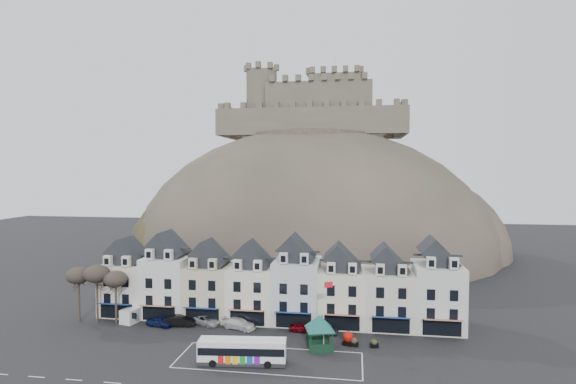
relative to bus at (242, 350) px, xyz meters
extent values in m
plane|color=black|center=(0.96, 0.23, -1.60)|extent=(300.00, 300.00, 0.00)
cube|color=silver|center=(2.96, 1.48, -1.60)|extent=(22.00, 7.50, 0.01)
cube|color=silver|center=(-22.84, 16.23, 2.40)|extent=(6.80, 8.00, 8.00)
cube|color=black|center=(-22.84, 16.23, 7.60)|extent=(6.80, 5.76, 2.80)
cube|color=silver|center=(-24.34, 12.63, 7.30)|extent=(1.20, 0.80, 1.60)
cube|color=silver|center=(-21.35, 12.63, 7.30)|extent=(1.20, 0.80, 1.60)
cube|color=black|center=(-22.84, 12.20, -0.30)|extent=(5.10, 0.06, 2.20)
cube|color=navy|center=(-22.84, 11.53, 1.00)|extent=(5.10, 1.29, 0.43)
cube|color=silver|center=(-16.04, 16.23, 3.00)|extent=(6.80, 8.00, 9.20)
cube|color=black|center=(-16.04, 16.23, 8.80)|extent=(6.80, 5.76, 2.80)
cube|color=silver|center=(-17.54, 12.63, 8.50)|extent=(1.20, 0.80, 1.60)
cube|color=silver|center=(-14.55, 12.63, 8.50)|extent=(1.20, 0.80, 1.60)
cube|color=black|center=(-16.04, 12.20, -0.30)|extent=(5.10, 0.06, 2.20)
cube|color=maroon|center=(-16.04, 11.53, 1.00)|extent=(5.10, 1.29, 0.43)
cube|color=beige|center=(-9.24, 16.23, 2.40)|extent=(6.80, 8.00, 8.00)
cube|color=black|center=(-9.24, 16.23, 7.60)|extent=(6.80, 5.76, 2.80)
cube|color=beige|center=(-10.74, 12.63, 7.30)|extent=(1.20, 0.80, 1.60)
cube|color=beige|center=(-7.75, 12.63, 7.30)|extent=(1.20, 0.80, 1.60)
cube|color=black|center=(-9.24, 12.20, -0.30)|extent=(5.10, 0.06, 2.20)
cube|color=navy|center=(-9.24, 11.53, 1.00)|extent=(5.10, 1.29, 0.43)
cube|color=white|center=(-2.44, 16.23, 2.40)|extent=(6.80, 8.00, 8.00)
cube|color=black|center=(-2.44, 16.23, 7.60)|extent=(6.80, 5.76, 2.80)
cube|color=white|center=(-3.94, 12.63, 7.30)|extent=(1.20, 0.80, 1.60)
cube|color=white|center=(-0.95, 12.63, 7.30)|extent=(1.20, 0.80, 1.60)
cube|color=black|center=(-2.44, 12.20, -0.30)|extent=(5.10, 0.06, 2.20)
cube|color=maroon|center=(-2.44, 11.53, 1.00)|extent=(5.10, 1.29, 0.43)
cube|color=silver|center=(4.36, 16.23, 3.00)|extent=(6.80, 8.00, 9.20)
cube|color=black|center=(4.36, 16.23, 8.80)|extent=(6.80, 5.76, 2.80)
cube|color=silver|center=(2.86, 12.63, 8.50)|extent=(1.20, 0.80, 1.60)
cube|color=silver|center=(5.85, 12.63, 8.50)|extent=(1.20, 0.80, 1.60)
cube|color=black|center=(4.36, 12.20, -0.30)|extent=(5.10, 0.06, 2.20)
cube|color=navy|center=(4.36, 11.53, 1.00)|extent=(5.10, 1.29, 0.43)
cube|color=#ECE7CC|center=(11.16, 16.23, 2.40)|extent=(6.80, 8.00, 8.00)
cube|color=black|center=(11.16, 16.23, 7.60)|extent=(6.80, 5.76, 2.80)
cube|color=#ECE7CC|center=(9.66, 12.63, 7.30)|extent=(1.20, 0.80, 1.60)
cube|color=#ECE7CC|center=(12.65, 12.63, 7.30)|extent=(1.20, 0.80, 1.60)
cube|color=black|center=(11.16, 12.20, -0.30)|extent=(5.10, 0.06, 2.20)
cube|color=maroon|center=(11.16, 11.53, 1.00)|extent=(5.10, 1.29, 0.43)
cube|color=beige|center=(17.96, 16.23, 2.40)|extent=(6.80, 8.00, 8.00)
cube|color=black|center=(17.96, 16.23, 7.60)|extent=(6.80, 5.76, 2.80)
cube|color=beige|center=(16.46, 12.63, 7.30)|extent=(1.20, 0.80, 1.60)
cube|color=beige|center=(19.45, 12.63, 7.30)|extent=(1.20, 0.80, 1.60)
cube|color=black|center=(17.96, 12.20, -0.30)|extent=(5.10, 0.06, 2.20)
cube|color=navy|center=(17.96, 11.53, 1.00)|extent=(5.10, 1.29, 0.43)
cube|color=silver|center=(24.76, 16.23, 3.00)|extent=(6.80, 8.00, 9.20)
cube|color=black|center=(24.76, 16.23, 8.80)|extent=(6.80, 5.76, 2.80)
cube|color=silver|center=(23.26, 12.63, 8.50)|extent=(1.20, 0.80, 1.60)
cube|color=silver|center=(26.25, 12.63, 8.50)|extent=(1.20, 0.80, 1.60)
cube|color=black|center=(24.76, 12.20, -0.30)|extent=(5.10, 0.06, 2.20)
cube|color=maroon|center=(24.76, 11.53, 1.00)|extent=(5.10, 1.29, 0.43)
ellipsoid|color=#36332A|center=(0.96, 70.23, -1.60)|extent=(96.00, 76.00, 68.00)
ellipsoid|color=#282F17|center=(-21.04, 64.23, -1.60)|extent=(52.00, 44.00, 42.00)
ellipsoid|color=#36332A|center=(24.96, 74.23, -1.60)|extent=(56.00, 48.00, 46.00)
ellipsoid|color=#282F17|center=(-3.04, 56.23, -1.60)|extent=(40.00, 28.00, 28.00)
ellipsoid|color=#36332A|center=(10.96, 58.23, -1.60)|extent=(36.00, 28.00, 24.00)
cylinder|color=#36332A|center=(0.96, 70.23, 29.40)|extent=(30.00, 30.00, 3.00)
cube|color=brown|center=(0.96, 66.23, 33.90)|extent=(48.00, 2.20, 7.00)
cube|color=brown|center=(0.96, 86.23, 33.90)|extent=(48.00, 2.20, 7.00)
cube|color=brown|center=(-23.04, 76.23, 33.90)|extent=(2.20, 22.00, 7.00)
cube|color=brown|center=(24.96, 76.23, 33.90)|extent=(2.20, 22.00, 7.00)
cube|color=brown|center=(2.96, 76.23, 39.40)|extent=(28.00, 18.00, 10.00)
cube|color=brown|center=(6.96, 78.23, 40.90)|extent=(14.00, 12.00, 13.00)
cylinder|color=brown|center=(-13.04, 72.23, 39.40)|extent=(8.40, 8.40, 18.00)
cylinder|color=silver|center=(6.96, 78.23, 49.90)|extent=(0.16, 0.16, 5.00)
cylinder|color=#332920|center=(-28.04, 10.73, 1.27)|extent=(0.32, 0.32, 5.74)
ellipsoid|color=#383028|center=(-28.04, 10.73, 5.37)|extent=(3.61, 3.61, 2.54)
cylinder|color=#332920|center=(-25.04, 10.73, 1.41)|extent=(0.32, 0.32, 6.02)
ellipsoid|color=#383028|center=(-25.04, 10.73, 5.71)|extent=(3.78, 3.78, 2.67)
cylinder|color=#332920|center=(-22.04, 10.73, 1.13)|extent=(0.32, 0.32, 5.46)
ellipsoid|color=#383028|center=(-22.04, 10.73, 5.03)|extent=(3.43, 3.43, 2.42)
cube|color=#262628|center=(0.00, 0.00, -1.28)|extent=(10.47, 3.44, 0.47)
cube|color=white|center=(0.00, 0.00, 0.09)|extent=(10.46, 3.40, 2.35)
cube|color=black|center=(0.00, 0.00, 0.22)|extent=(10.27, 3.45, 0.89)
cube|color=white|center=(0.00, 0.00, 1.15)|extent=(10.25, 3.28, 0.23)
cube|color=orange|center=(5.06, 0.53, 0.99)|extent=(0.17, 1.12, 0.26)
cylinder|color=black|center=(3.18, -0.73, -1.18)|extent=(0.92, 0.39, 0.90)
cylinder|color=black|center=(2.96, 1.37, -1.18)|extent=(0.92, 0.39, 0.90)
cylinder|color=black|center=(-3.16, -1.39, -1.18)|extent=(0.92, 0.39, 0.90)
cylinder|color=black|center=(-3.38, 0.71, -1.18)|extent=(0.92, 0.39, 0.90)
cube|color=black|center=(6.90, 6.71, -0.36)|extent=(0.19, 0.19, 2.48)
cube|color=black|center=(9.60, 7.45, -0.36)|extent=(0.19, 0.19, 2.48)
cube|color=black|center=(7.64, 4.01, -0.36)|extent=(0.19, 0.19, 2.48)
cube|color=black|center=(10.34, 4.75, -0.36)|extent=(0.19, 0.19, 2.48)
cube|color=black|center=(8.62, 5.73, 0.88)|extent=(4.20, 4.20, 0.12)
cone|color=#135355|center=(8.62, 5.73, 1.81)|extent=(6.60, 6.60, 1.86)
cube|color=black|center=(12.17, 7.63, -1.38)|extent=(1.48, 1.48, 0.45)
sphere|color=#AC1109|center=(12.17, 7.63, -0.57)|extent=(1.40, 1.40, 1.40)
cylinder|color=silver|center=(9.05, 6.95, 2.69)|extent=(0.13, 0.13, 8.58)
cube|color=red|center=(9.60, 7.15, 6.34)|extent=(1.12, 0.43, 0.75)
cube|color=silver|center=(-19.87, 12.23, -0.56)|extent=(2.96, 4.89, 2.08)
cube|color=black|center=(-19.87, 12.23, -0.16)|extent=(1.85, 0.50, 0.89)
cube|color=black|center=(12.96, 7.23, -1.32)|extent=(1.17, 0.65, 0.57)
sphere|color=#282F17|center=(12.96, 7.23, -0.87)|extent=(0.79, 0.79, 0.79)
cube|color=black|center=(15.52, 7.23, -1.34)|extent=(1.13, 0.67, 0.53)
sphere|color=#282F17|center=(15.52, 7.23, -0.91)|extent=(0.75, 0.75, 0.75)
imported|color=#0C143F|center=(-15.04, 10.39, -0.92)|extent=(4.27, 2.34, 1.37)
imported|color=black|center=(-12.28, 10.97, -0.84)|extent=(4.83, 2.28, 1.53)
imported|color=silver|center=(-8.64, 12.23, -0.96)|extent=(5.05, 3.85, 1.29)
imported|color=white|center=(-3.41, 11.27, -0.87)|extent=(5.48, 3.61, 1.48)
imported|color=#61050D|center=(5.76, 11.34, -0.97)|extent=(3.82, 1.74, 1.27)
imported|color=black|center=(8.72, 11.08, -0.93)|extent=(4.25, 1.94, 1.35)
camera|label=1|loc=(13.16, -50.26, 21.16)|focal=28.00mm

